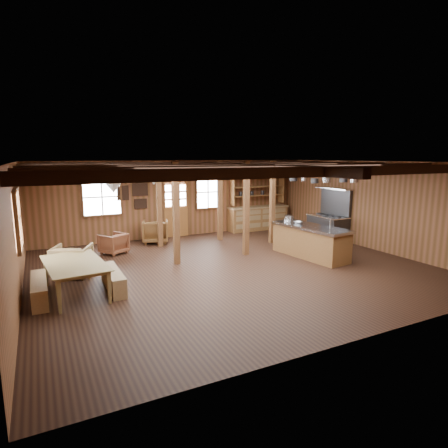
{
  "coord_description": "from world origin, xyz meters",
  "views": [
    {
      "loc": [
        -4.52,
        -8.57,
        2.94
      ],
      "look_at": [
        -0.08,
        0.33,
        1.14
      ],
      "focal_mm": 30.0,
      "sensor_mm": 36.0,
      "label": 1
    }
  ],
  "objects_px": {
    "commercial_range": "(329,223)",
    "dining_table": "(78,278)",
    "armchair_b": "(155,231)",
    "armchair_a": "(114,244)",
    "armchair_c": "(72,261)",
    "kitchen_island": "(310,241)"
  },
  "relations": [
    {
      "from": "commercial_range",
      "to": "dining_table",
      "type": "height_order",
      "value": "commercial_range"
    },
    {
      "from": "dining_table",
      "to": "armchair_b",
      "type": "bearing_deg",
      "value": -41.11
    },
    {
      "from": "armchair_a",
      "to": "commercial_range",
      "type": "bearing_deg",
      "value": 136.99
    },
    {
      "from": "commercial_range",
      "to": "armchair_b",
      "type": "height_order",
      "value": "commercial_range"
    },
    {
      "from": "armchair_a",
      "to": "armchair_c",
      "type": "distance_m",
      "value": 2.22
    },
    {
      "from": "kitchen_island",
      "to": "dining_table",
      "type": "relative_size",
      "value": 1.27
    },
    {
      "from": "commercial_range",
      "to": "armchair_b",
      "type": "bearing_deg",
      "value": 157.31
    },
    {
      "from": "kitchen_island",
      "to": "armchair_a",
      "type": "distance_m",
      "value": 5.94
    },
    {
      "from": "armchair_a",
      "to": "armchair_c",
      "type": "bearing_deg",
      "value": 21.9
    },
    {
      "from": "commercial_range",
      "to": "armchair_c",
      "type": "distance_m",
      "value": 8.55
    },
    {
      "from": "armchair_a",
      "to": "dining_table",
      "type": "bearing_deg",
      "value": 35.5
    },
    {
      "from": "armchair_b",
      "to": "armchair_c",
      "type": "height_order",
      "value": "armchair_c"
    },
    {
      "from": "commercial_range",
      "to": "armchair_c",
      "type": "bearing_deg",
      "value": -177.78
    },
    {
      "from": "kitchen_island",
      "to": "dining_table",
      "type": "distance_m",
      "value": 6.48
    },
    {
      "from": "kitchen_island",
      "to": "armchair_a",
      "type": "bearing_deg",
      "value": 143.4
    },
    {
      "from": "kitchen_island",
      "to": "armchair_a",
      "type": "relative_size",
      "value": 3.71
    },
    {
      "from": "armchair_a",
      "to": "armchair_b",
      "type": "distance_m",
      "value": 1.82
    },
    {
      "from": "dining_table",
      "to": "armchair_c",
      "type": "bearing_deg",
      "value": -6.07
    },
    {
      "from": "dining_table",
      "to": "armchair_b",
      "type": "distance_m",
      "value": 5.0
    },
    {
      "from": "commercial_range",
      "to": "armchair_a",
      "type": "distance_m",
      "value": 7.37
    },
    {
      "from": "kitchen_island",
      "to": "commercial_range",
      "type": "relative_size",
      "value": 1.39
    },
    {
      "from": "commercial_range",
      "to": "dining_table",
      "type": "bearing_deg",
      "value": -168.71
    }
  ]
}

